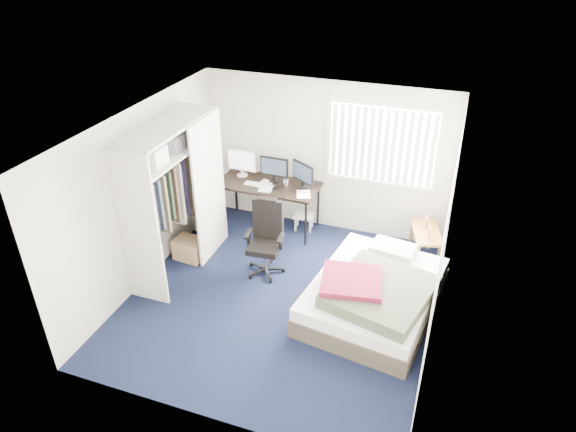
% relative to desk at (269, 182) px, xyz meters
% --- Properties ---
extents(ground, '(4.20, 4.20, 0.00)m').
position_rel_desk_xyz_m(ground, '(0.83, -1.75, -0.83)').
color(ground, black).
rests_on(ground, ground).
extents(room_shell, '(4.20, 4.20, 4.20)m').
position_rel_desk_xyz_m(room_shell, '(0.83, -1.75, 0.68)').
color(room_shell, silver).
rests_on(room_shell, ground).
extents(window_assembly, '(1.72, 0.09, 1.32)m').
position_rel_desk_xyz_m(window_assembly, '(1.73, 0.29, 0.77)').
color(window_assembly, white).
rests_on(window_assembly, ground).
extents(closet, '(0.64, 1.84, 2.22)m').
position_rel_desk_xyz_m(closet, '(-0.84, -1.49, 0.52)').
color(closet, beige).
rests_on(closet, ground).
extents(desk, '(1.66, 0.80, 1.27)m').
position_rel_desk_xyz_m(desk, '(0.00, 0.00, 0.00)').
color(desk, black).
rests_on(desk, ground).
extents(office_chair, '(0.58, 0.58, 1.14)m').
position_rel_desk_xyz_m(office_chair, '(0.41, -1.19, -0.39)').
color(office_chair, black).
rests_on(office_chair, ground).
extents(footstool, '(0.37, 0.31, 0.27)m').
position_rel_desk_xyz_m(footstool, '(0.58, 0.10, -0.62)').
color(footstool, white).
rests_on(footstool, ground).
extents(nightstand, '(0.56, 0.84, 0.70)m').
position_rel_desk_xyz_m(nightstand, '(2.58, -0.17, -0.37)').
color(nightstand, brown).
rests_on(nightstand, ground).
extents(bed, '(1.81, 2.23, 0.67)m').
position_rel_desk_xyz_m(bed, '(2.09, -1.59, -0.55)').
color(bed, '#423930').
rests_on(bed, ground).
extents(pine_box, '(0.47, 0.37, 0.33)m').
position_rel_desk_xyz_m(pine_box, '(-0.82, -1.30, -0.66)').
color(pine_box, '#AF7C57').
rests_on(pine_box, ground).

